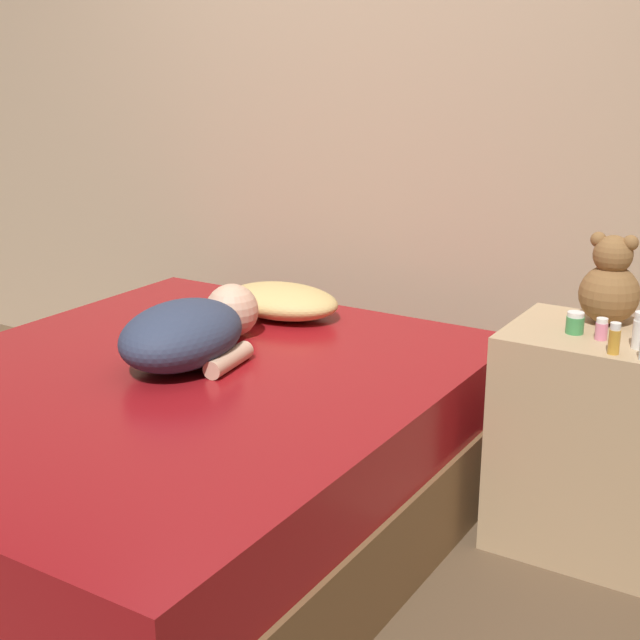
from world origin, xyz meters
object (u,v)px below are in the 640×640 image
teddy_bear (610,285)px  bottle_amber (614,339)px  bottle_pink (601,329)px  pillow (282,301)px  bottle_green (575,323)px  person_lying (191,331)px

teddy_bear → bottle_amber: teddy_bear is taller
teddy_bear → bottle_pink: bearing=-80.7°
pillow → bottle_green: size_ratio=6.99×
bottle_green → bottle_amber: bottle_amber is taller
person_lying → bottle_green: bearing=13.6°
pillow → bottle_amber: (1.28, -0.25, 0.14)m
teddy_bear → bottle_green: size_ratio=4.30×
pillow → bottle_amber: 1.31m
bottle_green → bottle_amber: size_ratio=0.73×
teddy_bear → person_lying: bearing=-152.7°
bottle_pink → person_lying: bearing=-160.3°
bottle_pink → bottle_amber: bearing=-60.0°
bottle_green → bottle_pink: bearing=-12.7°
person_lying → teddy_bear: 1.32m
bottle_pink → teddy_bear: bearing=99.3°
pillow → bottle_pink: (1.21, -0.14, 0.13)m
teddy_bear → bottle_green: 0.19m
bottle_amber → bottle_green: bearing=138.6°
person_lying → bottle_amber: bearing=5.9°
bottle_amber → bottle_pink: bearing=120.0°
bottle_pink → bottle_amber: (0.06, -0.11, 0.01)m
bottle_green → bottle_pink: size_ratio=1.01×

